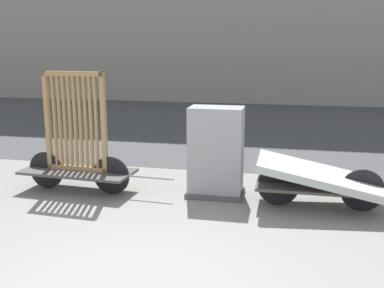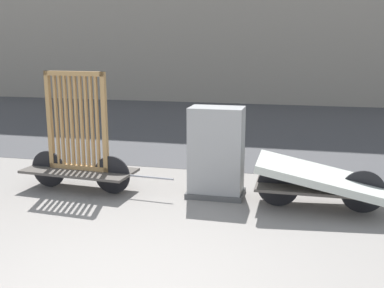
# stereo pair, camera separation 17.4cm
# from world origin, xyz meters

# --- Properties ---
(road_strip) EXTENTS (56.00, 9.93, 0.01)m
(road_strip) POSITION_xyz_m (0.00, 9.36, 0.00)
(road_strip) COLOR #424244
(road_strip) RESTS_ON ground_plane
(bike_cart_with_bedframe) EXTENTS (2.47, 0.85, 1.87)m
(bike_cart_with_bedframe) POSITION_xyz_m (-1.82, 2.83, 0.62)
(bike_cart_with_bedframe) COLOR #4C4742
(bike_cart_with_bedframe) RESTS_ON ground_plane
(bike_cart_with_mattress) EXTENTS (2.46, 0.99, 0.70)m
(bike_cart_with_mattress) POSITION_xyz_m (1.83, 2.83, 0.43)
(bike_cart_with_mattress) COLOR #4C4742
(bike_cart_with_mattress) RESTS_ON ground_plane
(utility_cabinet) EXTENTS (0.85, 0.55, 1.36)m
(utility_cabinet) POSITION_xyz_m (0.32, 3.06, 0.64)
(utility_cabinet) COLOR #4C4C4C
(utility_cabinet) RESTS_ON ground_plane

